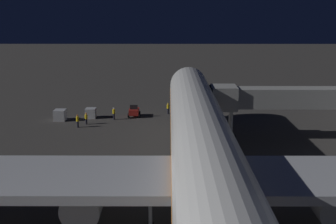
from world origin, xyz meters
TOP-DOWN VIEW (x-y plane):
  - ground_plane at (0.00, 0.00)m, footprint 320.00×320.00m
  - airliner_at_gate at (0.00, 7.98)m, footprint 53.06×70.43m
  - jet_bridge at (-12.84, -15.65)m, footprint 24.16×3.40m
  - pushback_tug at (8.38, -27.21)m, footprint 1.86×2.25m
  - baggage_container_near_belt at (19.45, -24.95)m, footprint 1.69×1.76m
  - baggage_container_mid_row at (15.05, -26.40)m, footprint 1.55×1.57m
  - ground_crew_near_nose_gear at (3.04, -28.88)m, footprint 0.40×0.40m
  - ground_crew_by_belt_loader at (11.32, -25.39)m, footprint 0.40×0.40m
  - ground_crew_marshaller_fwd at (15.04, -22.74)m, footprint 0.40×0.40m
  - ground_crew_under_port_wing at (15.95, -21.09)m, footprint 0.40×0.40m
  - traffic_cone_nose_port at (-2.20, -26.33)m, footprint 0.36×0.36m
  - traffic_cone_nose_starboard at (2.20, -26.33)m, footprint 0.36×0.36m

SIDE VIEW (x-z plane):
  - ground_plane at x=0.00m, z-range 0.00..0.00m
  - traffic_cone_nose_port at x=-2.20m, z-range 0.00..0.55m
  - traffic_cone_nose_starboard at x=2.20m, z-range 0.00..0.55m
  - baggage_container_mid_row at x=15.05m, z-range 0.00..1.53m
  - pushback_tug at x=8.38m, z-range -0.20..1.75m
  - baggage_container_near_belt at x=19.45m, z-range 0.00..1.65m
  - ground_crew_marshaller_fwd at x=15.04m, z-range 0.09..1.84m
  - ground_crew_near_nose_gear at x=3.04m, z-range 0.09..1.91m
  - ground_crew_under_port_wing at x=15.95m, z-range 0.10..1.99m
  - ground_crew_by_belt_loader at x=11.32m, z-range 0.10..2.00m
  - airliner_at_gate at x=0.00m, z-range -3.92..14.77m
  - jet_bridge at x=-12.84m, z-range 2.01..9.09m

